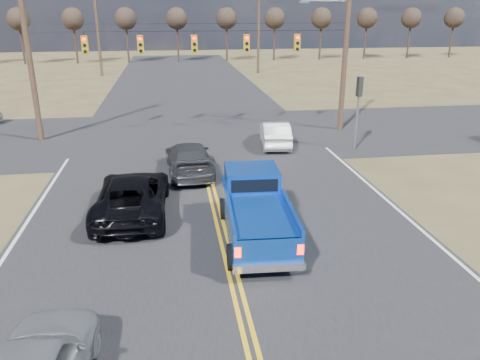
{
  "coord_description": "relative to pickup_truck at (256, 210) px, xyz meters",
  "views": [
    {
      "loc": [
        -1.53,
        -9.62,
        7.17
      ],
      "look_at": [
        0.77,
        5.68,
        1.5
      ],
      "focal_mm": 35.0,
      "sensor_mm": 36.0,
      "label": 1
    }
  ],
  "objects": [
    {
      "name": "white_car_queue",
      "position": [
        3.07,
        10.87,
        -0.3
      ],
      "size": [
        1.94,
        4.31,
        1.37
      ],
      "primitive_type": "imported",
      "rotation": [
        0.0,
        0.0,
        3.02
      ],
      "color": "white",
      "rests_on": "ground"
    },
    {
      "name": "black_suv",
      "position": [
        -4.15,
        2.53,
        -0.23
      ],
      "size": [
        2.69,
        5.49,
        1.5
      ],
      "primitive_type": "imported",
      "rotation": [
        0.0,
        0.0,
        3.1
      ],
      "color": "black",
      "rests_on": "ground"
    },
    {
      "name": "dgrey_car_queue",
      "position": [
        -1.87,
        6.88,
        -0.27
      ],
      "size": [
        2.24,
        5.0,
        1.43
      ],
      "primitive_type": "imported",
      "rotation": [
        0.0,
        0.0,
        3.19
      ],
      "color": "#393A3F",
      "rests_on": "ground"
    },
    {
      "name": "signal_gantry",
      "position": [
        -0.57,
        13.62,
        4.08
      ],
      "size": [
        19.6,
        4.83,
        10.0
      ],
      "color": "#473323",
      "rests_on": "ground"
    },
    {
      "name": "road_main",
      "position": [
        -1.07,
        5.83,
        -0.98
      ],
      "size": [
        14.0,
        120.0,
        0.02
      ],
      "primitive_type": "cube",
      "color": "#28282B",
      "rests_on": "ground"
    },
    {
      "name": "road_cross",
      "position": [
        -1.07,
        13.83,
        -0.98
      ],
      "size": [
        120.0,
        12.0,
        0.02
      ],
      "primitive_type": "cube",
      "color": "#28282B",
      "rests_on": "ground"
    },
    {
      "name": "pickup_truck",
      "position": [
        0.0,
        0.0,
        0.0
      ],
      "size": [
        2.39,
        5.5,
        2.03
      ],
      "rotation": [
        0.0,
        0.0,
        -0.05
      ],
      "color": "black",
      "rests_on": "ground"
    },
    {
      "name": "treeline",
      "position": [
        -1.07,
        22.8,
        4.72
      ],
      "size": [
        87.0,
        117.8,
        7.4
      ],
      "color": "#33261C",
      "rests_on": "ground"
    },
    {
      "name": "ground",
      "position": [
        -1.07,
        -4.17,
        -0.98
      ],
      "size": [
        160.0,
        160.0,
        0.0
      ],
      "primitive_type": "plane",
      "color": "brown",
      "rests_on": "ground"
    },
    {
      "name": "utility_poles",
      "position": [
        -1.07,
        12.83,
        4.24
      ],
      "size": [
        19.6,
        58.32,
        10.0
      ],
      "color": "#473323",
      "rests_on": "ground"
    }
  ]
}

